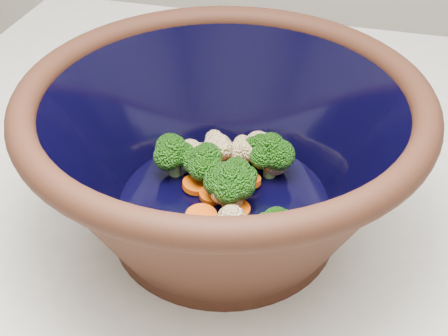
% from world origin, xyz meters
% --- Properties ---
extents(mixing_bowl, '(0.48, 0.48, 0.17)m').
position_xyz_m(mixing_bowl, '(-0.12, 0.06, 0.99)').
color(mixing_bowl, black).
rests_on(mixing_bowl, counter).
extents(vegetable_pile, '(0.18, 0.18, 0.05)m').
position_xyz_m(vegetable_pile, '(-0.11, 0.08, 0.96)').
color(vegetable_pile, '#608442').
rests_on(vegetable_pile, mixing_bowl).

